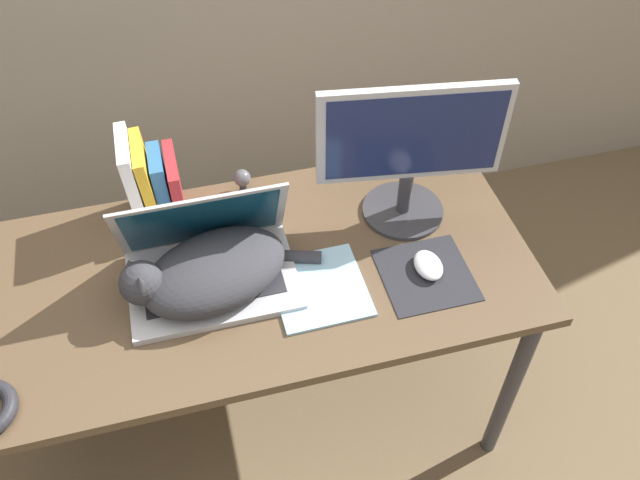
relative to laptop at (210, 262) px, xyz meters
name	(u,v)px	position (x,y,z in m)	size (l,w,h in m)	color
desk	(246,291)	(0.08, -0.01, -0.13)	(1.42, 0.66, 0.72)	brown
laptop	(210,262)	(0.00, 0.00, 0.00)	(0.40, 0.28, 0.27)	#B7B7BC
cat	(209,272)	(-0.01, -0.04, 0.02)	(0.48, 0.32, 0.15)	#333338
external_monitor	(410,150)	(0.52, 0.09, 0.16)	(0.46, 0.21, 0.39)	#333338
mousepad	(426,275)	(0.50, -0.13, -0.05)	(0.22, 0.22, 0.00)	#232328
computer_mouse	(428,265)	(0.51, -0.11, -0.03)	(0.07, 0.10, 0.03)	silver
book_row	(152,184)	(-0.10, 0.24, 0.06)	(0.13, 0.16, 0.26)	white
notepad	(320,287)	(0.24, -0.10, -0.05)	(0.22, 0.23, 0.01)	#99C6E0
webcam	(242,179)	(0.13, 0.28, -0.01)	(0.05, 0.05, 0.07)	#232328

